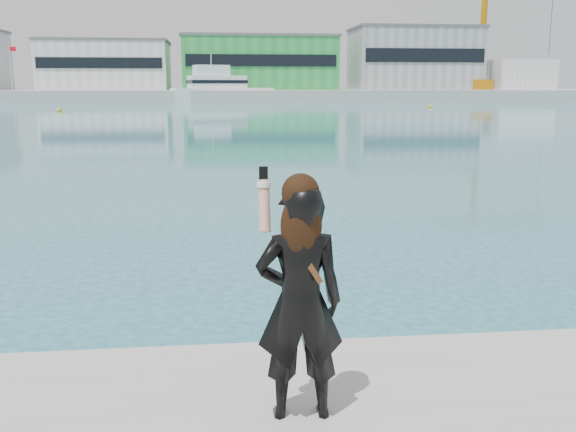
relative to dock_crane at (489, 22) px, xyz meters
name	(u,v)px	position (x,y,z in m)	size (l,w,h in m)	color
far_quay	(220,95)	(-53.20, 8.00, -14.07)	(320.00, 40.00, 2.00)	#9E9E99
warehouse_white	(106,65)	(-75.20, 5.98, -8.31)	(24.48, 15.35, 9.50)	silver
warehouse_green	(259,63)	(-45.20, 5.98, -7.81)	(30.60, 16.36, 10.50)	green
warehouse_grey_right	(414,59)	(-13.20, 5.98, -6.80)	(25.50, 15.35, 12.50)	gray
ancillary_shed	(519,75)	(8.80, 4.00, -10.07)	(12.00, 10.00, 6.00)	silver
dock_crane	(489,22)	(0.00, 0.00, 0.00)	(23.00, 4.00, 24.00)	orange
flagpole_left	(11,65)	(-91.11, -1.00, -8.53)	(1.28, 0.16, 8.00)	silver
flagpole_right	(334,66)	(-31.11, -1.00, -8.53)	(1.28, 0.16, 8.00)	silver
motor_yacht	(220,88)	(-53.22, -7.88, -12.70)	(18.75, 9.92, 8.43)	white
buoy_near	(430,108)	(-25.49, -42.18, -15.07)	(0.50, 0.50, 0.50)	yellow
buoy_far	(59,111)	(-71.79, -49.43, -15.07)	(0.50, 0.50, 0.50)	yellow
woman	(300,296)	(-53.31, -122.27, -13.42)	(0.58, 0.39, 1.67)	black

